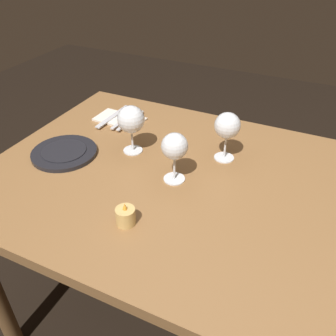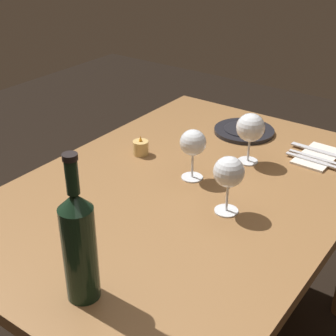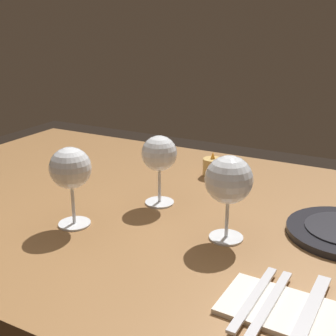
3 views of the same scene
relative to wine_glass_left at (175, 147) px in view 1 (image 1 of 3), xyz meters
name	(u,v)px [view 1 (image 1 of 3)]	position (x,y,z in m)	size (l,w,h in m)	color
ground_plane	(186,320)	(-0.06, -0.02, -0.85)	(6.00, 6.00, 0.00)	black
dining_table	(192,203)	(-0.06, -0.02, -0.20)	(1.30, 0.90, 0.74)	olive
wine_glass_left	(175,147)	(0.00, 0.00, 0.00)	(0.08, 0.08, 0.16)	white
wine_glass_right	(131,120)	(0.20, -0.09, 0.00)	(0.09, 0.09, 0.17)	white
wine_glass_centre	(227,126)	(-0.10, -0.18, 0.00)	(0.08, 0.08, 0.17)	white
votive_candle	(126,217)	(0.03, 0.23, -0.09)	(0.05, 0.05, 0.07)	#DBB266
dinner_plate	(64,152)	(0.39, 0.03, -0.11)	(0.22, 0.22, 0.02)	black
folded_napkin	(120,119)	(0.36, -0.26, -0.11)	(0.19, 0.12, 0.01)	silver
fork_inner	(125,119)	(0.33, -0.26, -0.10)	(0.02, 0.18, 0.00)	silver
fork_outer	(131,120)	(0.31, -0.26, -0.10)	(0.02, 0.18, 0.00)	silver
table_knife	(113,116)	(0.39, -0.26, -0.10)	(0.03, 0.21, 0.00)	silver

